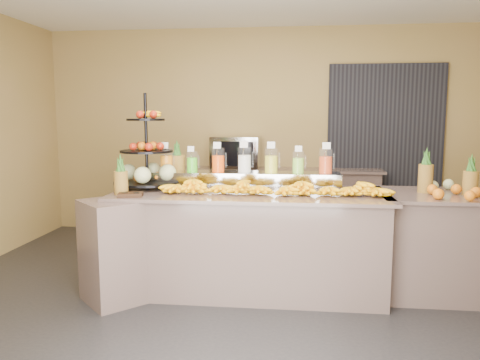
% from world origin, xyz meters
% --- Properties ---
extents(ground, '(6.00, 6.00, 0.00)m').
position_xyz_m(ground, '(0.00, 0.00, 0.00)').
color(ground, black).
rests_on(ground, ground).
extents(room_envelope, '(6.04, 5.02, 2.82)m').
position_xyz_m(room_envelope, '(0.19, 0.79, 1.88)').
color(room_envelope, olive).
rests_on(room_envelope, ground).
extents(buffet_counter, '(2.75, 1.25, 0.93)m').
position_xyz_m(buffet_counter, '(-0.12, 0.26, 0.47)').
color(buffet_counter, gray).
rests_on(buffet_counter, ground).
extents(right_counter, '(1.08, 0.88, 0.93)m').
position_xyz_m(right_counter, '(1.70, 0.40, 0.47)').
color(right_counter, gray).
rests_on(right_counter, ground).
extents(back_ledge, '(3.10, 0.55, 0.93)m').
position_xyz_m(back_ledge, '(0.00, 2.25, 0.47)').
color(back_ledge, gray).
rests_on(back_ledge, ground).
extents(pitcher_tray, '(1.85, 0.30, 0.15)m').
position_xyz_m(pitcher_tray, '(-0.08, 0.58, 1.01)').
color(pitcher_tray, gray).
rests_on(pitcher_tray, buffet_counter).
extents(juice_pitcher_orange_a, '(0.12, 0.13, 0.30)m').
position_xyz_m(juice_pitcher_orange_a, '(-0.86, 0.58, 1.18)').
color(juice_pitcher_orange_a, silver).
rests_on(juice_pitcher_orange_a, pitcher_tray).
extents(juice_pitcher_green, '(0.11, 0.11, 0.26)m').
position_xyz_m(juice_pitcher_green, '(-0.60, 0.58, 1.17)').
color(juice_pitcher_green, silver).
rests_on(juice_pitcher_green, pitcher_tray).
extents(juice_pitcher_orange_b, '(0.13, 0.13, 0.31)m').
position_xyz_m(juice_pitcher_orange_b, '(-0.34, 0.58, 1.18)').
color(juice_pitcher_orange_b, silver).
rests_on(juice_pitcher_orange_b, pitcher_tray).
extents(juice_pitcher_milk, '(0.13, 0.14, 0.32)m').
position_xyz_m(juice_pitcher_milk, '(-0.08, 0.58, 1.19)').
color(juice_pitcher_milk, silver).
rests_on(juice_pitcher_milk, pitcher_tray).
extents(juice_pitcher_lemon, '(0.13, 0.13, 0.31)m').
position_xyz_m(juice_pitcher_lemon, '(0.18, 0.58, 1.19)').
color(juice_pitcher_lemon, silver).
rests_on(juice_pitcher_lemon, pitcher_tray).
extents(juice_pitcher_lime, '(0.11, 0.12, 0.27)m').
position_xyz_m(juice_pitcher_lime, '(0.44, 0.58, 1.17)').
color(juice_pitcher_lime, silver).
rests_on(juice_pitcher_lime, pitcher_tray).
extents(juice_pitcher_orange_c, '(0.13, 0.13, 0.31)m').
position_xyz_m(juice_pitcher_orange_c, '(0.70, 0.58, 1.18)').
color(juice_pitcher_orange_c, silver).
rests_on(juice_pitcher_orange_c, pitcher_tray).
extents(banana_heap, '(2.04, 0.18, 0.17)m').
position_xyz_m(banana_heap, '(0.22, 0.22, 1.00)').
color(banana_heap, yellow).
rests_on(banana_heap, buffet_counter).
extents(fruit_stand, '(0.68, 0.68, 0.91)m').
position_xyz_m(fruit_stand, '(-0.98, 0.47, 1.16)').
color(fruit_stand, black).
rests_on(fruit_stand, buffet_counter).
extents(condiment_caddy, '(0.24, 0.20, 0.03)m').
position_xyz_m(condiment_caddy, '(-1.01, -0.06, 0.95)').
color(condiment_caddy, black).
rests_on(condiment_caddy, buffet_counter).
extents(pineapple_left_a, '(0.12, 0.12, 0.37)m').
position_xyz_m(pineapple_left_a, '(-1.13, 0.04, 1.06)').
color(pineapple_left_a, brown).
rests_on(pineapple_left_a, buffet_counter).
extents(pineapple_left_b, '(0.16, 0.16, 0.46)m').
position_xyz_m(pineapple_left_b, '(-0.79, 0.72, 1.11)').
color(pineapple_left_b, brown).
rests_on(pineapple_left_b, buffet_counter).
extents(right_fruit_pile, '(0.49, 0.47, 0.26)m').
position_xyz_m(right_fruit_pile, '(1.75, 0.30, 1.01)').
color(right_fruit_pile, brown).
rests_on(right_fruit_pile, right_counter).
extents(oven_warmer, '(0.65, 0.47, 0.42)m').
position_xyz_m(oven_warmer, '(-0.36, 2.25, 1.14)').
color(oven_warmer, gray).
rests_on(oven_warmer, back_ledge).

